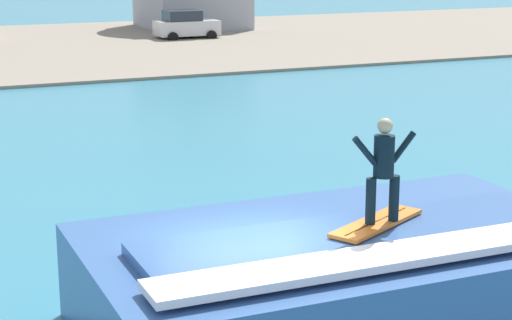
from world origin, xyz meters
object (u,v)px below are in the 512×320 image
Objects in this scene: wave_crest at (342,279)px; car_far_shore at (186,25)px; surfboard at (377,223)px; surfer at (384,165)px.

car_far_shore is at bearing 74.32° from wave_crest.
wave_crest is at bearing 143.17° from surfboard.
wave_crest is 2.03m from surfer.
surfboard is 0.95m from surfer.
surfboard reaches higher than wave_crest.
surfboard is (0.41, -0.31, 0.99)m from wave_crest.
car_far_shore is (11.66, 41.52, 0.09)m from wave_crest.
surfer is 0.43× the size of car_far_shore.
surfboard is at bearing -105.05° from car_far_shore.
wave_crest is 1.12m from surfboard.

